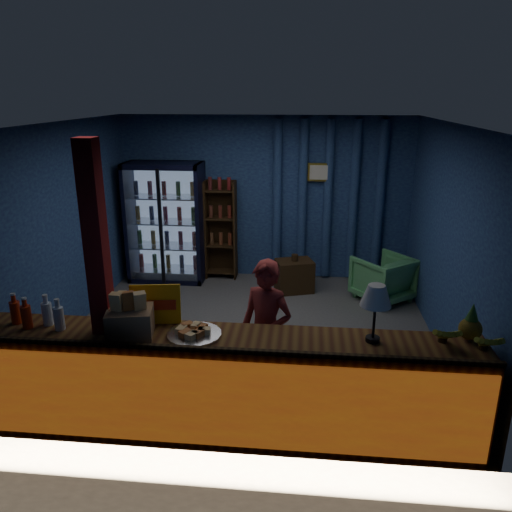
{
  "coord_description": "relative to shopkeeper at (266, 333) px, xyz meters",
  "views": [
    {
      "loc": [
        0.66,
        -5.67,
        2.93
      ],
      "look_at": [
        0.1,
        -0.2,
        1.12
      ],
      "focal_mm": 35.0,
      "sensor_mm": 36.0,
      "label": 1
    }
  ],
  "objects": [
    {
      "name": "ground",
      "position": [
        -0.31,
        1.36,
        -0.73
      ],
      "size": [
        4.6,
        4.6,
        0.0
      ],
      "primitive_type": "plane",
      "color": "#515154",
      "rests_on": "ground"
    },
    {
      "name": "room_walls",
      "position": [
        -0.31,
        1.36,
        0.84
      ],
      "size": [
        4.6,
        4.6,
        4.6
      ],
      "color": "navy",
      "rests_on": "ground"
    },
    {
      "name": "counter",
      "position": [
        -0.31,
        -0.55,
        -0.25
      ],
      "size": [
        4.4,
        0.57,
        0.99
      ],
      "color": "brown",
      "rests_on": "ground"
    },
    {
      "name": "support_post",
      "position": [
        -1.36,
        -0.54,
        0.57
      ],
      "size": [
        0.16,
        0.16,
        2.6
      ],
      "primitive_type": "cube",
      "color": "maroon",
      "rests_on": "ground"
    },
    {
      "name": "beverage_cooler",
      "position": [
        -1.86,
        3.28,
        0.21
      ],
      "size": [
        1.2,
        0.62,
        1.9
      ],
      "color": "black",
      "rests_on": "ground"
    },
    {
      "name": "bottle_shelf",
      "position": [
        -1.01,
        3.42,
        0.07
      ],
      "size": [
        0.5,
        0.28,
        1.6
      ],
      "color": "#3A2712",
      "rests_on": "ground"
    },
    {
      "name": "curtain_folds",
      "position": [
        0.69,
        3.5,
        0.57
      ],
      "size": [
        1.74,
        0.14,
        2.5
      ],
      "color": "navy",
      "rests_on": "room_walls"
    },
    {
      "name": "framed_picture",
      "position": [
        0.54,
        3.46,
        1.02
      ],
      "size": [
        0.36,
        0.04,
        0.28
      ],
      "color": "gold",
      "rests_on": "room_walls"
    },
    {
      "name": "shopkeeper",
      "position": [
        0.0,
        0.0,
        0.0
      ],
      "size": [
        0.62,
        0.52,
        1.45
      ],
      "primitive_type": "imported",
      "rotation": [
        0.0,
        0.0,
        -0.39
      ],
      "color": "maroon",
      "rests_on": "ground"
    },
    {
      "name": "green_chair",
      "position": [
        1.5,
        2.68,
        -0.39
      ],
      "size": [
        1.02,
        1.02,
        0.67
      ],
      "primitive_type": "imported",
      "rotation": [
        0.0,
        0.0,
        3.81
      ],
      "color": "#55AA65",
      "rests_on": "ground"
    },
    {
      "name": "side_table",
      "position": [
        0.2,
        2.88,
        -0.48
      ],
      "size": [
        0.64,
        0.54,
        0.59
      ],
      "color": "#3A2712",
      "rests_on": "ground"
    },
    {
      "name": "yellow_sign",
      "position": [
        -0.96,
        -0.33,
        0.4
      ],
      "size": [
        0.46,
        0.16,
        0.36
      ],
      "color": "#E8A40C",
      "rests_on": "counter"
    },
    {
      "name": "soda_bottles",
      "position": [
        -1.99,
        -0.51,
        0.34
      ],
      "size": [
        0.54,
        0.17,
        0.29
      ],
      "color": "red",
      "rests_on": "counter"
    },
    {
      "name": "snack_box_left",
      "position": [
        -1.11,
        -0.6,
        0.36
      ],
      "size": [
        0.43,
        0.38,
        0.4
      ],
      "color": "#9A6B4A",
      "rests_on": "counter"
    },
    {
      "name": "snack_box_centre",
      "position": [
        -1.19,
        -0.38,
        0.33
      ],
      "size": [
        0.3,
        0.26,
        0.3
      ],
      "color": "#9A6B4A",
      "rests_on": "counter"
    },
    {
      "name": "pastry_tray",
      "position": [
        -0.57,
        -0.55,
        0.25
      ],
      "size": [
        0.47,
        0.47,
        0.08
      ],
      "color": "silver",
      "rests_on": "counter"
    },
    {
      "name": "banana_bunches",
      "position": [
        1.66,
        -0.53,
        0.32
      ],
      "size": [
        0.55,
        0.32,
        0.18
      ],
      "color": "gold",
      "rests_on": "counter"
    },
    {
      "name": "table_lamp",
      "position": [
        0.93,
        -0.5,
        0.62
      ],
      "size": [
        0.26,
        0.26,
        0.5
      ],
      "color": "black",
      "rests_on": "counter"
    },
    {
      "name": "pineapple",
      "position": [
        1.74,
        -0.4,
        0.36
      ],
      "size": [
        0.19,
        0.19,
        0.33
      ],
      "color": "olive",
      "rests_on": "counter"
    }
  ]
}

